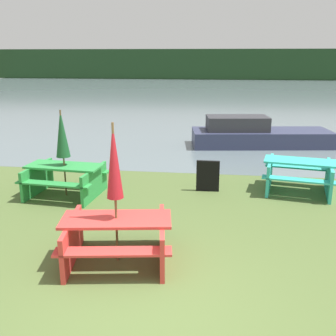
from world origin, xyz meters
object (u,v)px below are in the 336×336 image
at_px(picnic_table_teal, 299,173).
at_px(umbrella_darkgreen, 62,134).
at_px(umbrella_crimson, 114,162).
at_px(picnic_table_red, 117,235).
at_px(picnic_table_green, 65,177).
at_px(signboard, 208,176).
at_px(boat, 256,135).

xyz_separation_m(picnic_table_teal, umbrella_darkgreen, (-5.43, -0.95, 0.99)).
bearing_deg(umbrella_crimson, picnic_table_teal, 47.45).
bearing_deg(picnic_table_teal, picnic_table_red, -132.55).
xyz_separation_m(picnic_table_green, umbrella_crimson, (1.96, -2.83, 1.18)).
relative_size(picnic_table_teal, umbrella_crimson, 0.83).
bearing_deg(signboard, picnic_table_red, -110.28).
bearing_deg(umbrella_darkgreen, picnic_table_green, 180.00).
height_order(picnic_table_teal, signboard, picnic_table_teal).
distance_m(picnic_table_red, picnic_table_teal, 5.13).
height_order(picnic_table_red, umbrella_crimson, umbrella_crimson).
distance_m(picnic_table_teal, umbrella_crimson, 5.26).
height_order(umbrella_crimson, signboard, umbrella_crimson).
distance_m(picnic_table_red, signboard, 3.80).
bearing_deg(boat, umbrella_darkgreen, -137.02).
relative_size(umbrella_crimson, boat, 0.44).
relative_size(picnic_table_teal, boat, 0.37).
distance_m(picnic_table_red, umbrella_darkgreen, 3.59).
height_order(umbrella_crimson, boat, umbrella_crimson).
distance_m(picnic_table_green, boat, 7.65).
relative_size(picnic_table_teal, umbrella_darkgreen, 0.93).
relative_size(boat, signboard, 6.76).
height_order(umbrella_darkgreen, boat, umbrella_darkgreen).
bearing_deg(picnic_table_teal, signboard, -174.27).
distance_m(umbrella_darkgreen, signboard, 3.53).
distance_m(picnic_table_green, picnic_table_teal, 5.51).
relative_size(picnic_table_green, signboard, 2.45).
relative_size(umbrella_darkgreen, boat, 0.39).
bearing_deg(umbrella_crimson, umbrella_darkgreen, 124.69).
bearing_deg(umbrella_crimson, picnic_table_red, 116.57).
xyz_separation_m(picnic_table_teal, boat, (-0.58, 4.98, -0.07)).
relative_size(picnic_table_green, umbrella_darkgreen, 0.92).
height_order(picnic_table_red, picnic_table_green, picnic_table_red).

